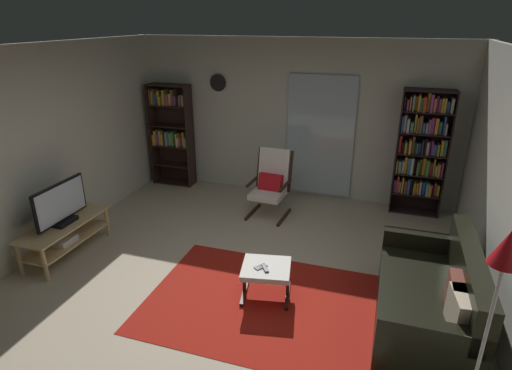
{
  "coord_description": "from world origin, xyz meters",
  "views": [
    {
      "loc": [
        1.5,
        -3.86,
        2.88
      ],
      "look_at": [
        -0.01,
        0.82,
        0.91
      ],
      "focal_mm": 29.49,
      "sensor_mm": 36.0,
      "label": 1
    }
  ],
  "objects": [
    {
      "name": "ground_plane",
      "position": [
        0.0,
        0.0,
        0.0
      ],
      "size": [
        7.02,
        7.02,
        0.0
      ],
      "primitive_type": "plane",
      "color": "#BAA990"
    },
    {
      "name": "tv_stand",
      "position": [
        -2.29,
        -0.08,
        0.3
      ],
      "size": [
        0.47,
        1.26,
        0.45
      ],
      "color": "tan",
      "rests_on": "ground"
    },
    {
      "name": "cell_phone",
      "position": [
        0.36,
        -0.16,
        0.38
      ],
      "size": [
        0.14,
        0.15,
        0.01
      ],
      "primitive_type": "cube",
      "rotation": [
        0.0,
        0.0,
        -0.62
      ],
      "color": "black",
      "rests_on": "ottoman"
    },
    {
      "name": "area_rug",
      "position": [
        0.47,
        -0.27,
        0.0
      ],
      "size": [
        2.6,
        1.82,
        0.01
      ],
      "primitive_type": "cube",
      "color": "#9F1C13",
      "rests_on": "ground"
    },
    {
      "name": "tv_remote",
      "position": [
        0.42,
        -0.19,
        0.38
      ],
      "size": [
        0.11,
        0.14,
        0.02
      ],
      "primitive_type": "cube",
      "rotation": [
        0.0,
        0.0,
        0.59
      ],
      "color": "black",
      "rests_on": "ottoman"
    },
    {
      "name": "leather_sofa",
      "position": [
        2.1,
        -0.08,
        0.31
      ],
      "size": [
        0.88,
        1.74,
        0.85
      ],
      "color": "black",
      "rests_on": "ground"
    },
    {
      "name": "wall_clock",
      "position": [
        -1.33,
        2.82,
        1.85
      ],
      "size": [
        0.29,
        0.03,
        0.29
      ],
      "color": "silver"
    },
    {
      "name": "bookshelf_near_tv",
      "position": [
        -2.19,
        2.66,
        1.02
      ],
      "size": [
        0.75,
        0.3,
        1.81
      ],
      "color": "black",
      "rests_on": "ground"
    },
    {
      "name": "television",
      "position": [
        -2.29,
        -0.06,
        0.7
      ],
      "size": [
        0.2,
        0.84,
        0.54
      ],
      "color": "black",
      "rests_on": "tv_stand"
    },
    {
      "name": "floor_lamp_by_sofa",
      "position": [
        2.26,
        -1.35,
        1.41
      ],
      "size": [
        0.22,
        0.22,
        1.73
      ],
      "color": "#A5A5AD",
      "rests_on": "ground"
    },
    {
      "name": "wall_back",
      "position": [
        0.0,
        2.9,
        1.3
      ],
      "size": [
        5.6,
        0.06,
        2.6
      ],
      "primitive_type": "cube",
      "color": "beige",
      "rests_on": "ground"
    },
    {
      "name": "glass_door_panel",
      "position": [
        0.45,
        2.83,
        1.05
      ],
      "size": [
        1.1,
        0.01,
        2.0
      ],
      "primitive_type": "cube",
      "color": "silver"
    },
    {
      "name": "lounge_armchair",
      "position": [
        -0.12,
        1.93,
        0.53
      ],
      "size": [
        0.6,
        0.69,
        1.02
      ],
      "color": "black",
      "rests_on": "ground"
    },
    {
      "name": "bookshelf_near_sofa",
      "position": [
        2.01,
        2.68,
        1.02
      ],
      "size": [
        0.74,
        0.3,
        1.93
      ],
      "color": "black",
      "rests_on": "ground"
    },
    {
      "name": "wall_left",
      "position": [
        -2.7,
        0.0,
        1.3
      ],
      "size": [
        0.06,
        6.0,
        2.6
      ],
      "primitive_type": "cube",
      "color": "beige",
      "rests_on": "ground"
    },
    {
      "name": "ottoman",
      "position": [
        0.42,
        -0.13,
        0.31
      ],
      "size": [
        0.6,
        0.57,
        0.38
      ],
      "color": "white",
      "rests_on": "ground"
    }
  ]
}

